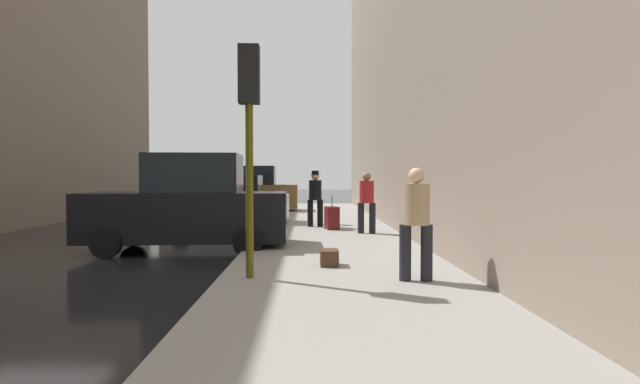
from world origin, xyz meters
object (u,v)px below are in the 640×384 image
at_px(fire_hydrant, 281,212).
at_px(traffic_light, 249,110).
at_px(pedestrian_in_tan_coat, 416,218).
at_px(parked_silver_sedan, 229,202).
at_px(duffel_bag, 329,258).
at_px(pedestrian_in_red_jacket, 367,199).
at_px(parked_bronze_suv, 250,192).
at_px(parked_black_suv, 188,207).
at_px(rolling_suitcase, 332,218).
at_px(pedestrian_with_fedora, 315,196).
at_px(pedestrian_in_jeans, 315,195).

bearing_deg(fire_hydrant, traffic_light, -89.70).
distance_m(traffic_light, pedestrian_in_tan_coat, 3.04).
xyz_separation_m(parked_silver_sedan, duffel_bag, (3.14, -8.57, -0.56)).
xyz_separation_m(parked_silver_sedan, pedestrian_in_red_jacket, (4.40, -3.50, 0.26)).
distance_m(parked_silver_sedan, parked_bronze_suv, 6.29).
bearing_deg(parked_black_suv, parked_bronze_suv, 90.00).
xyz_separation_m(pedestrian_in_red_jacket, rolling_suitcase, (-0.92, 1.12, -0.61)).
distance_m(fire_hydrant, duffel_bag, 8.63).
height_order(pedestrian_in_red_jacket, duffel_bag, pedestrian_in_red_jacket).
bearing_deg(pedestrian_with_fedora, rolling_suitcase, -58.36).
bearing_deg(rolling_suitcase, pedestrian_in_red_jacket, -50.48).
relative_size(parked_silver_sedan, pedestrian_in_tan_coat, 2.47).
bearing_deg(parked_black_suv, pedestrian_with_fedora, 54.75).
height_order(traffic_light, pedestrian_in_tan_coat, traffic_light).
relative_size(traffic_light, rolling_suitcase, 3.46).
relative_size(pedestrian_with_fedora, pedestrian_in_red_jacket, 1.04).
bearing_deg(parked_silver_sedan, duffel_bag, -69.88).
relative_size(parked_black_suv, pedestrian_in_jeans, 2.72).
distance_m(fire_hydrant, pedestrian_in_red_jacket, 4.36).
bearing_deg(parked_silver_sedan, pedestrian_in_tan_coat, -66.08).
height_order(parked_silver_sedan, traffic_light, traffic_light).
bearing_deg(parked_silver_sedan, pedestrian_in_red_jacket, -38.49).
xyz_separation_m(parked_bronze_suv, fire_hydrant, (1.80, -6.33, -0.54)).
distance_m(pedestrian_in_red_jacket, pedestrian_in_jeans, 3.22).
distance_m(parked_black_suv, pedestrian_with_fedora, 5.18).
height_order(parked_silver_sedan, pedestrian_in_jeans, pedestrian_in_jeans).
xyz_separation_m(pedestrian_in_jeans, duffel_bag, (0.14, -7.97, -0.81)).
height_order(fire_hydrant, duffel_bag, fire_hydrant).
distance_m(parked_black_suv, pedestrian_in_tan_coat, 6.00).
bearing_deg(pedestrian_in_tan_coat, pedestrian_in_red_jacket, 89.94).
xyz_separation_m(parked_bronze_suv, pedestrian_with_fedora, (2.99, -7.87, 0.10)).
bearing_deg(traffic_light, parked_silver_sedan, 100.93).
xyz_separation_m(parked_silver_sedan, pedestrian_in_tan_coat, (4.39, -9.90, 0.26)).
bearing_deg(fire_hydrant, parked_black_suv, -107.37).
xyz_separation_m(parked_black_suv, duffel_bag, (3.14, -2.75, -0.74)).
bearing_deg(pedestrian_in_tan_coat, pedestrian_with_fedora, 99.59).
height_order(parked_black_suv, pedestrian_in_jeans, parked_black_suv).
height_order(parked_bronze_suv, fire_hydrant, parked_bronze_suv).
height_order(pedestrian_with_fedora, pedestrian_in_jeans, pedestrian_with_fedora).
relative_size(fire_hydrant, duffel_bag, 1.60).
height_order(pedestrian_in_jeans, duffel_bag, pedestrian_in_jeans).
distance_m(parked_silver_sedan, pedestrian_with_fedora, 3.39).
xyz_separation_m(parked_silver_sedan, fire_hydrant, (1.80, -0.04, -0.35)).
distance_m(traffic_light, pedestrian_in_red_jacket, 6.82).
bearing_deg(pedestrian_in_jeans, pedestrian_in_tan_coat, -81.47).
bearing_deg(parked_black_suv, parked_silver_sedan, 90.00).
height_order(parked_black_suv, pedestrian_in_tan_coat, parked_black_suv).
bearing_deg(pedestrian_with_fedora, pedestrian_in_jeans, 89.47).
xyz_separation_m(parked_black_suv, pedestrian_in_jeans, (3.00, 5.22, 0.07)).
distance_m(parked_black_suv, pedestrian_in_jeans, 6.02).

